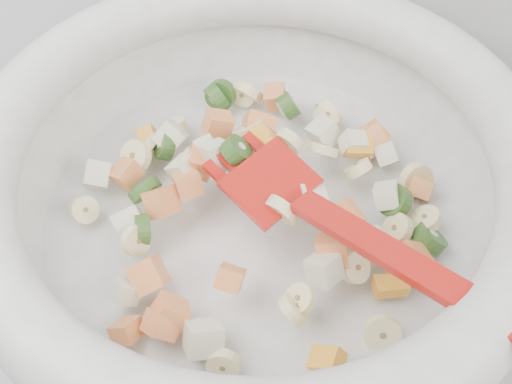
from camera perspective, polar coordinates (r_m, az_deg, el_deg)
The scene contains 1 object.
mixing_bowl at distance 0.48m, azimuth 0.03°, elevation 1.21°, with size 0.45×0.43×0.12m.
Camera 1 is at (0.22, 1.23, 1.33)m, focal length 45.00 mm.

